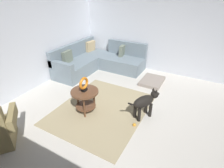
# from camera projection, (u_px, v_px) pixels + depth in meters

# --- Properties ---
(ground_plane) EXTENTS (6.00, 6.00, 0.10)m
(ground_plane) POSITION_uv_depth(u_px,v_px,m) (127.00, 124.00, 3.71)
(ground_plane) COLOR beige
(wall_back) EXTENTS (6.00, 0.12, 2.70)m
(wall_back) POSITION_uv_depth(u_px,v_px,m) (19.00, 41.00, 4.26)
(wall_back) COLOR silver
(wall_back) RESTS_ON ground_plane
(wall_right) EXTENTS (0.12, 6.00, 2.70)m
(wall_right) POSITION_uv_depth(u_px,v_px,m) (169.00, 30.00, 5.28)
(wall_right) COLOR silver
(wall_right) RESTS_ON ground_plane
(area_rug) EXTENTS (2.30, 1.90, 0.01)m
(area_rug) POSITION_uv_depth(u_px,v_px,m) (102.00, 109.00, 4.09)
(area_rug) COLOR tan
(area_rug) RESTS_ON ground_plane
(sectional_couch) EXTENTS (2.20, 2.25, 0.88)m
(sectional_couch) POSITION_uv_depth(u_px,v_px,m) (97.00, 61.00, 5.91)
(sectional_couch) COLOR slate
(sectional_couch) RESTS_ON ground_plane
(side_table) EXTENTS (0.60, 0.60, 0.54)m
(side_table) POSITION_uv_depth(u_px,v_px,m) (85.00, 96.00, 3.82)
(side_table) COLOR brown
(side_table) RESTS_ON ground_plane
(torus_sculpture) EXTENTS (0.28, 0.08, 0.33)m
(torus_sculpture) POSITION_uv_depth(u_px,v_px,m) (84.00, 84.00, 3.68)
(torus_sculpture) COLOR black
(torus_sculpture) RESTS_ON side_table
(dog_bed_mat) EXTENTS (0.80, 0.60, 0.09)m
(dog_bed_mat) POSITION_uv_depth(u_px,v_px,m) (152.00, 81.00, 5.21)
(dog_bed_mat) COLOR gray
(dog_bed_mat) RESTS_ON ground_plane
(dog) EXTENTS (0.77, 0.46, 0.63)m
(dog) POSITION_uv_depth(u_px,v_px,m) (145.00, 102.00, 3.69)
(dog) COLOR black
(dog) RESTS_ON ground_plane
(dog_toy_ball) EXTENTS (0.07, 0.07, 0.07)m
(dog_toy_ball) POSITION_uv_depth(u_px,v_px,m) (134.00, 125.00, 3.57)
(dog_toy_ball) COLOR orange
(dog_toy_ball) RESTS_ON ground_plane
(dog_toy_rope) EXTENTS (0.18, 0.08, 0.05)m
(dog_toy_rope) POSITION_uv_depth(u_px,v_px,m) (150.00, 104.00, 4.21)
(dog_toy_rope) COLOR silver
(dog_toy_rope) RESTS_ON ground_plane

